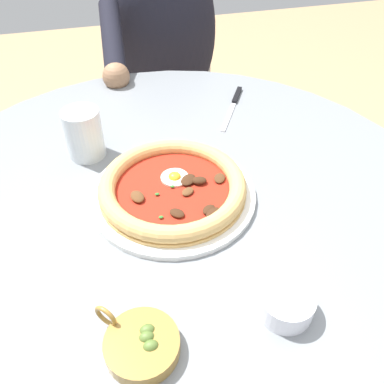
% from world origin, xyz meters
% --- Properties ---
extents(ground_plane, '(6.00, 6.00, 0.02)m').
position_xyz_m(ground_plane, '(0.00, 0.00, -0.01)').
color(ground_plane, tan).
extents(dining_table, '(1.01, 1.01, 0.72)m').
position_xyz_m(dining_table, '(0.00, 0.00, 0.57)').
color(dining_table, gray).
rests_on(dining_table, ground).
extents(pizza_on_plate, '(0.29, 0.29, 0.04)m').
position_xyz_m(pizza_on_plate, '(-0.00, -0.00, 0.74)').
color(pizza_on_plate, white).
rests_on(pizza_on_plate, dining_table).
extents(water_glass, '(0.07, 0.07, 0.10)m').
position_xyz_m(water_glass, '(0.14, -0.17, 0.77)').
color(water_glass, silver).
rests_on(water_glass, dining_table).
extents(steak_knife, '(0.11, 0.18, 0.01)m').
position_xyz_m(steak_knife, '(-0.22, -0.28, 0.73)').
color(steak_knife, silver).
rests_on(steak_knife, dining_table).
extents(ramekin_capers, '(0.07, 0.07, 0.04)m').
position_xyz_m(ramekin_capers, '(-0.09, 0.26, 0.74)').
color(ramekin_capers, white).
rests_on(ramekin_capers, dining_table).
extents(olive_pan, '(0.10, 0.10, 0.05)m').
position_xyz_m(olive_pan, '(0.10, 0.27, 0.73)').
color(olive_pan, olive).
rests_on(olive_pan, dining_table).
extents(diner_person, '(0.40, 0.49, 1.19)m').
position_xyz_m(diner_person, '(-0.13, -0.74, 0.53)').
color(diner_person, '#282833').
rests_on(diner_person, ground).
extents(cafe_chair_diner, '(0.51, 0.51, 0.82)m').
position_xyz_m(cafe_chair_diner, '(-0.15, -0.88, 0.50)').
color(cafe_chair_diner, beige).
rests_on(cafe_chair_diner, ground).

